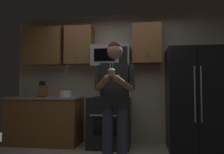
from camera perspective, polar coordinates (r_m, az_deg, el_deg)
name	(u,v)px	position (r m, az deg, el deg)	size (l,w,h in m)	color
wall_back	(120,78)	(4.55, 2.06, -0.28)	(4.40, 0.10, 2.60)	#B7AD99
oven_range	(110,122)	(4.23, -0.56, -11.49)	(0.76, 0.70, 0.93)	black
microwave	(111,56)	(4.34, -0.31, 5.41)	(0.74, 0.41, 0.40)	#9EA0A5
refrigerator	(193,99)	(4.19, 20.20, -5.36)	(0.90, 0.75, 1.80)	black
cabinet_row_upper	(83,46)	(4.55, -7.47, 7.99)	(2.78, 0.36, 0.76)	brown
counter_left	(45,120)	(4.62, -16.95, -10.62)	(1.44, 0.66, 0.92)	brown
knife_block	(43,91)	(4.55, -17.48, -3.47)	(0.16, 0.15, 0.32)	brown
bowl_large_white	(65,94)	(4.42, -12.07, -4.22)	(0.27, 0.27, 0.12)	white
person	(115,95)	(3.09, 0.73, -4.71)	(0.60, 0.48, 1.76)	#383F59
cupcake	(111,72)	(2.77, -0.15, 1.23)	(0.09, 0.09, 0.17)	#A87F56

